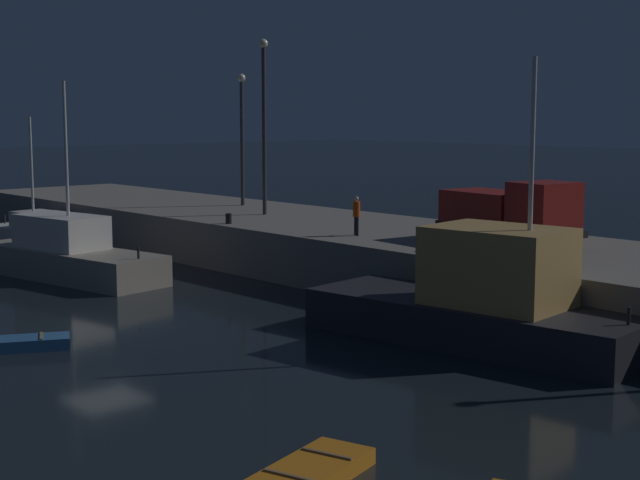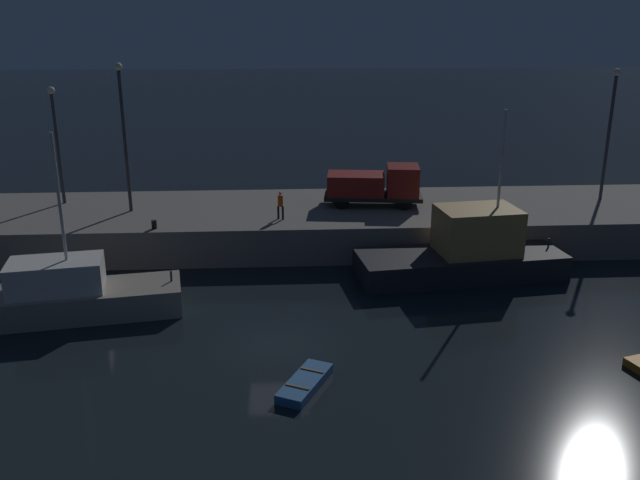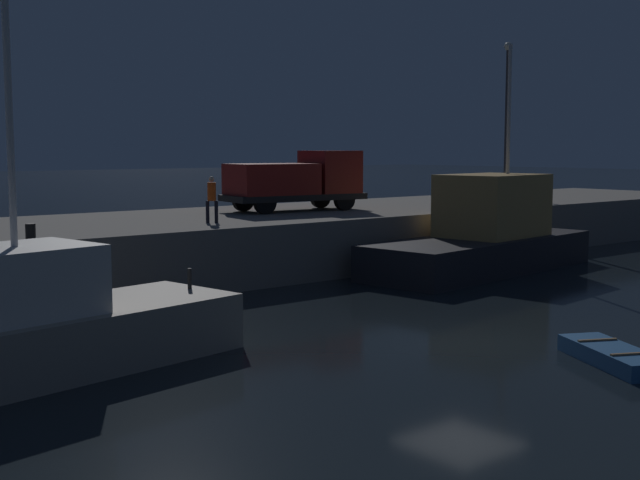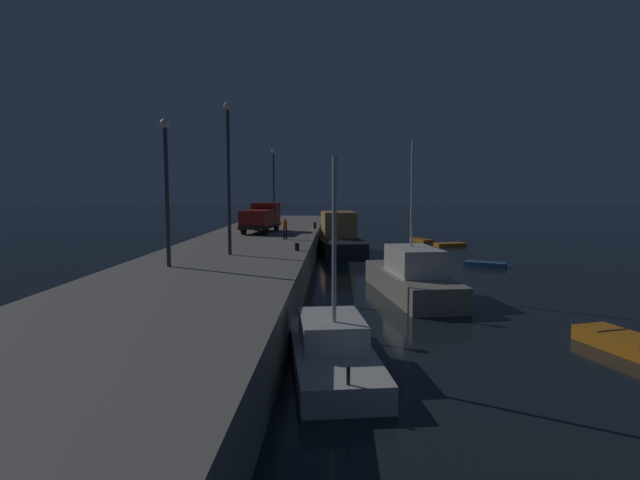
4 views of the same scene
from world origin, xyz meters
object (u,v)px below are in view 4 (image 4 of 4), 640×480
fishing_boat_blue (332,348)px  utility_truck (261,218)px  fishing_trawler_red (411,277)px  dinghy_red_small (631,345)px  dinghy_orange_near (450,245)px  lamp_post_east (228,167)px  fishing_boat_white (339,237)px  lamp_post_west (166,180)px  bollard_west (315,225)px  lamp_post_central (274,180)px  rowboat_blue_far (421,240)px  bollard_central (297,247)px  dockworker (285,227)px  rowboat_white_mid (485,264)px

fishing_boat_blue → utility_truck: 27.77m
fishing_trawler_red → dinghy_red_small: (-9.57, -6.51, -0.73)m
dinghy_orange_near → lamp_post_east: (-23.12, 17.42, 6.85)m
fishing_boat_white → dinghy_red_small: (-28.90, -10.42, -1.03)m
fishing_boat_white → lamp_post_west: bearing=160.1°
fishing_boat_blue → lamp_post_east: bearing=25.6°
dinghy_red_small → bollard_west: (29.09, 12.64, 2.11)m
bollard_west → fishing_boat_white: bearing=-94.9°
dinghy_orange_near → lamp_post_central: bearing=72.7°
rowboat_blue_far → bollard_central: size_ratio=7.04×
dinghy_orange_near → dinghy_red_small: dinghy_red_small is taller
lamp_post_west → dockworker: bearing=-18.0°
fishing_boat_blue → fishing_boat_white: 30.82m
dinghy_red_small → dinghy_orange_near: bearing=-1.3°
fishing_boat_blue → dockworker: (21.18, 3.66, 2.37)m
fishing_boat_blue → bollard_west: 31.11m
rowboat_white_mid → dinghy_red_small: bearing=178.7°
utility_truck → fishing_boat_blue: bearing=-166.9°
dinghy_orange_near → bollard_central: size_ratio=7.12×
fishing_boat_blue → rowboat_white_mid: (21.98, -11.21, -0.45)m
fishing_boat_blue → bollard_central: fishing_boat_blue is taller
rowboat_white_mid → lamp_post_central: bearing=43.3°
fishing_boat_white → rowboat_white_mid: bearing=-129.0°
fishing_boat_blue → dinghy_red_small: size_ratio=1.82×
lamp_post_west → lamp_post_central: (33.32, -1.01, 0.50)m
utility_truck → lamp_post_west: bearing=175.0°
rowboat_blue_far → bollard_central: 28.08m
fishing_boat_white → bollard_west: 2.48m
bollard_central → lamp_post_west: bearing=138.4°
lamp_post_east → dinghy_orange_near: bearing=-37.0°
fishing_boat_blue → bollard_central: (14.35, 2.25, 1.69)m
fishing_boat_white → bollard_central: bearing=171.1°
fishing_boat_white → utility_truck: bearing=120.5°
fishing_boat_white → rowboat_blue_far: 12.81m
rowboat_white_mid → rowboat_blue_far: (17.85, 1.86, -0.03)m
lamp_post_east → lamp_post_central: size_ratio=1.06×
lamp_post_west → bollard_central: lamp_post_west is taller
fishing_trawler_red → lamp_post_west: bearing=106.3°
lamp_post_west → dockworker: size_ratio=4.39×
dinghy_red_small → dockworker: (19.27, 14.41, 2.73)m
fishing_trawler_red → dockworker: size_ratio=6.34×
fishing_boat_white → dinghy_orange_near: fishing_boat_white is taller
rowboat_blue_far → utility_truck: (-12.92, 15.63, 3.20)m
lamp_post_central → rowboat_white_mid: bearing=-136.7°
rowboat_white_mid → bollard_west: 16.06m
lamp_post_west → lamp_post_east: size_ratio=0.83×
fishing_trawler_red → lamp_post_west: size_ratio=1.44×
dinghy_red_small → rowboat_blue_far: (37.92, 1.40, -0.12)m
fishing_boat_blue → dinghy_orange_near: bearing=-18.0°
dinghy_red_small → rowboat_white_mid: bearing=-1.3°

